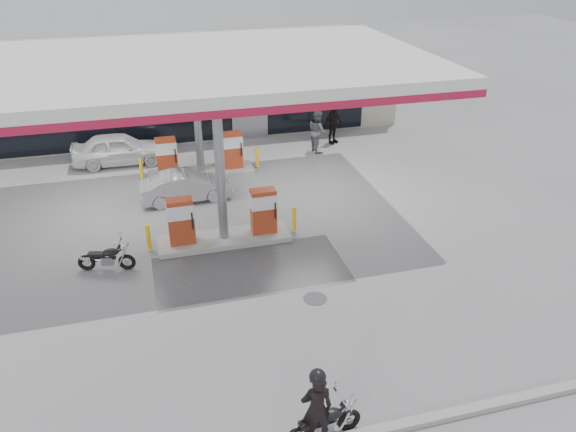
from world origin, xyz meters
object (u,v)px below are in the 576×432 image
at_px(pump_island_near, 223,223).
at_px(attendant, 317,131).
at_px(hatchback_silver, 186,186).
at_px(biker_walking, 333,124).
at_px(parked_motorcycle, 107,259).
at_px(main_motorcycle, 324,424).
at_px(pump_island_far, 200,159).
at_px(parked_car_right, 341,108).
at_px(biker_main, 317,409).
at_px(sedan_white, 119,149).

bearing_deg(pump_island_near, attendant, 52.07).
xyz_separation_m(hatchback_silver, biker_walking, (7.68, 4.60, 0.39)).
bearing_deg(parked_motorcycle, main_motorcycle, -47.45).
bearing_deg(pump_island_far, main_motorcycle, -87.46).
distance_m(pump_island_near, parked_car_right, 14.77).
relative_size(biker_main, attendant, 0.92).
height_order(pump_island_far, hatchback_silver, pump_island_far).
bearing_deg(parked_car_right, attendant, 164.42).
relative_size(attendant, hatchback_silver, 0.56).
distance_m(pump_island_far, parked_car_right, 10.50).
height_order(main_motorcycle, parked_car_right, parked_car_right).
height_order(parked_motorcycle, sedan_white, sedan_white).
relative_size(main_motorcycle, parked_car_right, 0.45).
distance_m(biker_main, hatchback_silver, 12.50).
xyz_separation_m(biker_main, sedan_white, (-3.83, 17.02, -0.21)).
relative_size(pump_island_near, parked_motorcycle, 2.88).
relative_size(pump_island_near, biker_walking, 2.65).
distance_m(pump_island_far, main_motorcycle, 14.81).
bearing_deg(biker_walking, parked_motorcycle, -165.58).
distance_m(pump_island_far, biker_walking, 7.14).
xyz_separation_m(pump_island_near, main_motorcycle, (0.66, -8.79, -0.30)).
distance_m(pump_island_far, hatchback_silver, 2.56).
relative_size(biker_main, parked_motorcycle, 1.03).
bearing_deg(hatchback_silver, biker_walking, -61.62).
height_order(biker_main, hatchback_silver, biker_main).
bearing_deg(biker_main, parked_car_right, -106.24).
bearing_deg(parked_motorcycle, sedan_white, 100.41).
bearing_deg(hatchback_silver, biker_main, -176.32).
xyz_separation_m(pump_island_near, parked_motorcycle, (-3.82, -0.81, -0.30)).
bearing_deg(main_motorcycle, biker_walking, 62.66).
distance_m(main_motorcycle, biker_main, 0.55).
distance_m(main_motorcycle, biker_walking, 18.07).
bearing_deg(parked_car_right, sedan_white, 123.84).
relative_size(pump_island_far, parked_car_right, 1.29).
distance_m(pump_island_far, biker_main, 14.83).
bearing_deg(main_motorcycle, pump_island_near, 86.78).
xyz_separation_m(biker_main, parked_motorcycle, (-4.29, 8.01, -0.51)).
xyz_separation_m(pump_island_near, biker_walking, (6.79, 8.20, 0.26)).
bearing_deg(main_motorcycle, parked_car_right, 61.58).
bearing_deg(hatchback_silver, parked_motorcycle, 143.82).
xyz_separation_m(main_motorcycle, parked_car_right, (7.96, 20.79, 0.15)).
bearing_deg(sedan_white, parked_car_right, -71.29).
distance_m(biker_main, attendant, 16.99).
distance_m(pump_island_near, pump_island_far, 6.00).
relative_size(parked_motorcycle, parked_car_right, 0.45).
xyz_separation_m(sedan_white, hatchback_silver, (2.48, -4.60, -0.12)).
distance_m(parked_motorcycle, parked_car_right, 17.85).
xyz_separation_m(pump_island_far, biker_walking, (6.79, 2.20, 0.26)).
xyz_separation_m(main_motorcycle, parked_motorcycle, (-4.47, 7.99, 0.00)).
relative_size(pump_island_far, biker_main, 2.79).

